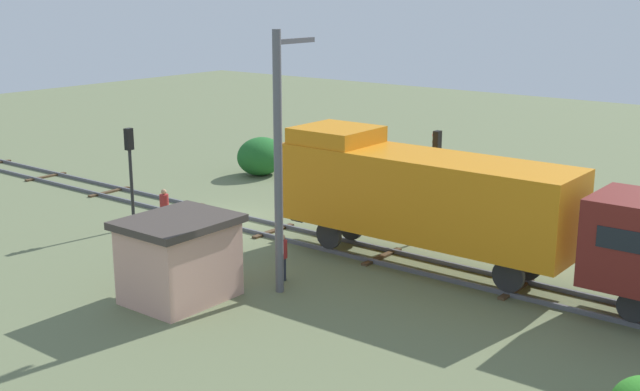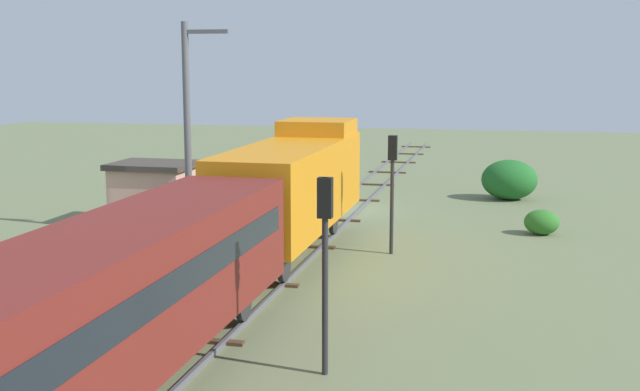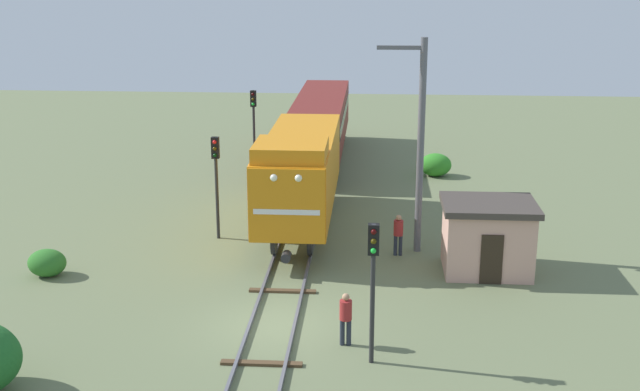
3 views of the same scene
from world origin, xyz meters
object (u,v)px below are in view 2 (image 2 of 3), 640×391
passenger_car_leading (122,288)px  worker_by_signal (213,211)px  traffic_signal_near (294,143)px  traffic_signal_far (325,240)px  catenary_mast (189,125)px  worker_near_track (304,184)px  relay_hut (154,193)px  locomotive (294,182)px  traffic_signal_mid (392,172)px

passenger_car_leading → worker_by_signal: bearing=-75.4°
passenger_car_leading → traffic_signal_near: size_ratio=3.28×
traffic_signal_near → traffic_signal_far: size_ratio=0.94×
passenger_car_leading → catenary_mast: (4.94, -15.59, 2.03)m
worker_near_track → relay_hut: relay_hut is taller
locomotive → passenger_car_leading: 13.34m
traffic_signal_far → worker_by_signal: size_ratio=2.67×
locomotive → worker_near_track: 11.31m
locomotive → relay_hut: locomotive is taller
passenger_car_leading → locomotive: bearing=-90.0°
worker_near_track → passenger_car_leading: bearing=-90.3°
locomotive → catenary_mast: 5.72m
passenger_car_leading → catenary_mast: size_ratio=1.63×
worker_by_signal → worker_near_track: bearing=66.0°
locomotive → traffic_signal_mid: bearing=-159.8°
traffic_signal_far → relay_hut: 18.80m
locomotive → catenary_mast: size_ratio=1.35×
traffic_signal_mid → traffic_signal_near: bearing=-58.4°
traffic_signal_near → catenary_mast: (1.74, 9.73, 1.59)m
catenary_mast → traffic_signal_near: bearing=-100.2°
worker_near_track → relay_hut: bearing=-133.9°
traffic_signal_far → relay_hut: traffic_signal_far is taller
traffic_signal_far → traffic_signal_near: bearing=-73.3°
passenger_car_leading → worker_near_track: 24.41m
worker_near_track → relay_hut: 8.31m
traffic_signal_far → worker_by_signal: traffic_signal_far is taller
traffic_signal_far → worker_by_signal: 15.78m
passenger_car_leading → traffic_signal_mid: traffic_signal_mid is taller
locomotive → traffic_signal_far: size_ratio=2.56×
traffic_signal_near → worker_by_signal: (1.00, 9.15, -1.97)m
passenger_car_leading → catenary_mast: bearing=-72.4°
traffic_signal_mid → worker_by_signal: (7.60, -1.59, -2.06)m
traffic_signal_mid → relay_hut: bearing=-15.9°
locomotive → traffic_signal_far: locomotive is taller
passenger_car_leading → catenary_mast: 16.48m
traffic_signal_near → worker_by_signal: 9.41m
passenger_car_leading → traffic_signal_near: bearing=-82.8°
locomotive → traffic_signal_mid: size_ratio=2.63×
passenger_car_leading → relay_hut: passenger_car_leading is taller
traffic_signal_far → traffic_signal_mid: bearing=-89.0°
traffic_signal_far → worker_near_track: traffic_signal_far is taller
traffic_signal_near → passenger_car_leading: bearing=97.2°
worker_near_track → traffic_signal_near: bearing=120.6°
worker_by_signal → catenary_mast: (0.74, 0.58, 3.56)m
traffic_signal_near → traffic_signal_mid: (-6.60, 10.73, 0.09)m
passenger_car_leading → relay_hut: (7.50, -17.69, -1.13)m
traffic_signal_near → catenary_mast: bearing=79.8°
traffic_signal_near → worker_by_signal: size_ratio=2.51×
passenger_car_leading → relay_hut: size_ratio=4.00×
traffic_signal_far → relay_hut: size_ratio=1.30×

